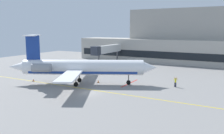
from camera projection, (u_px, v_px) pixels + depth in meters
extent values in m
cube|color=gray|center=(90.00, 93.00, 42.78)|extent=(120.00, 120.00, 0.10)
cube|color=yellow|center=(95.00, 90.00, 44.35)|extent=(108.00, 0.24, 0.01)
cube|color=red|center=(130.00, 83.00, 50.13)|extent=(0.30, 8.00, 0.01)
cube|color=#ADA89E|center=(164.00, 51.00, 81.23)|extent=(61.33, 10.17, 7.73)
cube|color=#9F9A91|center=(183.00, 24.00, 79.46)|extent=(35.36, 7.12, 10.07)
cube|color=black|center=(159.00, 55.00, 76.95)|extent=(58.88, 0.12, 2.26)
cube|color=silver|center=(109.00, 49.00, 77.47)|extent=(1.40, 14.18, 2.40)
cube|color=#2D333D|center=(96.00, 51.00, 70.57)|extent=(2.40, 2.00, 2.64)
cylinder|color=#4C4C51|center=(117.00, 56.00, 82.78)|extent=(0.44, 0.44, 3.60)
cylinder|color=#4C4C51|center=(99.00, 60.00, 72.51)|extent=(0.44, 0.44, 3.60)
cylinder|color=white|center=(83.00, 67.00, 48.66)|extent=(23.01, 13.63, 3.06)
cube|color=navy|center=(83.00, 71.00, 48.79)|extent=(20.71, 12.27, 0.55)
cone|color=white|center=(148.00, 68.00, 48.17)|extent=(4.35, 4.19, 3.00)
cone|color=white|center=(18.00, 67.00, 49.16)|extent=(4.72, 4.11, 2.60)
cube|color=white|center=(82.00, 64.00, 55.58)|extent=(7.53, 10.94, 0.28)
cube|color=white|center=(70.00, 76.00, 41.98)|extent=(7.53, 10.94, 0.28)
cylinder|color=gray|center=(49.00, 64.00, 51.29)|extent=(4.03, 3.15, 1.68)
cylinder|color=gray|center=(42.00, 68.00, 46.53)|extent=(4.03, 3.15, 1.68)
cube|color=navy|center=(33.00, 48.00, 48.41)|extent=(2.57, 1.45, 4.86)
cube|color=white|center=(32.00, 35.00, 48.02)|extent=(4.11, 5.33, 0.20)
cylinder|color=#3F3F44|center=(129.00, 78.00, 48.65)|extent=(0.20, 0.20, 1.57)
cylinder|color=black|center=(128.00, 82.00, 48.81)|extent=(0.96, 0.72, 0.90)
cylinder|color=#3F3F44|center=(79.00, 75.00, 51.00)|extent=(0.20, 0.20, 1.57)
cylinder|color=black|center=(79.00, 80.00, 51.16)|extent=(0.96, 0.72, 0.90)
cylinder|color=#3F3F44|center=(76.00, 79.00, 47.07)|extent=(0.20, 0.20, 1.57)
cylinder|color=black|center=(76.00, 84.00, 47.23)|extent=(0.96, 0.72, 0.90)
cube|color=silver|center=(97.00, 65.00, 70.89)|extent=(3.21, 2.41, 0.61)
cube|color=#B8B1A9|center=(96.00, 62.00, 71.34)|extent=(1.54, 1.71, 1.13)
cylinder|color=black|center=(93.00, 66.00, 71.15)|extent=(0.75, 0.49, 0.70)
cylinder|color=black|center=(97.00, 65.00, 72.19)|extent=(0.75, 0.49, 0.70)
cylinder|color=black|center=(97.00, 67.00, 69.69)|extent=(0.75, 0.49, 0.70)
cylinder|color=black|center=(102.00, 66.00, 70.72)|extent=(0.75, 0.49, 0.70)
cube|color=#19389E|center=(93.00, 68.00, 65.19)|extent=(2.73, 4.05, 0.50)
cube|color=navy|center=(90.00, 66.00, 64.33)|extent=(2.00, 1.85, 1.01)
cylinder|color=black|center=(92.00, 70.00, 63.67)|extent=(0.45, 0.75, 0.70)
cylinder|color=black|center=(87.00, 69.00, 64.93)|extent=(0.45, 0.75, 0.70)
cylinder|color=black|center=(99.00, 69.00, 65.53)|extent=(0.45, 0.75, 0.70)
cylinder|color=black|center=(94.00, 68.00, 66.79)|extent=(0.45, 0.75, 0.70)
cylinder|color=#191E33|center=(175.00, 85.00, 46.90)|extent=(0.18, 0.18, 0.90)
cylinder|color=#191E33|center=(176.00, 85.00, 46.84)|extent=(0.18, 0.18, 0.90)
cylinder|color=yellow|center=(175.00, 81.00, 46.74)|extent=(0.34, 0.34, 0.63)
sphere|color=tan|center=(176.00, 79.00, 46.67)|extent=(0.24, 0.24, 0.24)
cylinder|color=yellow|center=(174.00, 79.00, 46.75)|extent=(0.40, 0.17, 0.50)
cylinder|color=#F2590C|center=(174.00, 78.00, 46.71)|extent=(0.06, 0.06, 0.28)
cylinder|color=yellow|center=(177.00, 79.00, 46.62)|extent=(0.40, 0.17, 0.50)
cylinder|color=#F2590C|center=(177.00, 78.00, 46.58)|extent=(0.06, 0.06, 0.28)
cone|color=orange|center=(98.00, 81.00, 50.64)|extent=(0.36, 0.36, 0.55)
cube|color=black|center=(98.00, 83.00, 50.68)|extent=(0.47, 0.47, 0.04)
cone|color=orange|center=(33.00, 80.00, 51.93)|extent=(0.36, 0.36, 0.55)
cube|color=black|center=(33.00, 81.00, 51.97)|extent=(0.47, 0.47, 0.04)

